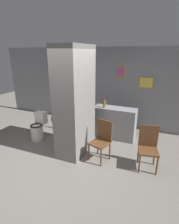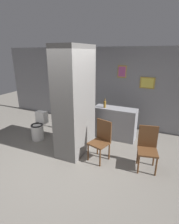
{
  "view_description": "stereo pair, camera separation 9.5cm",
  "coord_description": "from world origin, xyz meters",
  "px_view_note": "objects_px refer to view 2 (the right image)",
  "views": [
    {
      "loc": [
        2.06,
        -2.98,
        2.43
      ],
      "look_at": [
        0.32,
        0.97,
        0.95
      ],
      "focal_mm": 28.0,
      "sensor_mm": 36.0,
      "label": 1
    },
    {
      "loc": [
        2.15,
        -2.94,
        2.43
      ],
      "look_at": [
        0.32,
        0.97,
        0.95
      ],
      "focal_mm": 28.0,
      "sensor_mm": 36.0,
      "label": 2
    }
  ],
  "objects_px": {
    "chair_near_pillar": "(101,139)",
    "bicycle": "(74,122)",
    "chair_by_doorway": "(148,146)",
    "bottle_tall": "(105,104)",
    "toilet": "(39,128)"
  },
  "relations": [
    {
      "from": "toilet",
      "to": "bicycle",
      "type": "bearing_deg",
      "value": 49.17
    },
    {
      "from": "chair_by_doorway",
      "to": "bottle_tall",
      "type": "distance_m",
      "value": 1.77
    },
    {
      "from": "toilet",
      "to": "bicycle",
      "type": "distance_m",
      "value": 1.1
    },
    {
      "from": "toilet",
      "to": "bicycle",
      "type": "relative_size",
      "value": 0.46
    },
    {
      "from": "chair_near_pillar",
      "to": "bicycle",
      "type": "xyz_separation_m",
      "value": [
        -1.31,
        1.03,
        -0.2
      ]
    },
    {
      "from": "chair_near_pillar",
      "to": "chair_by_doorway",
      "type": "distance_m",
      "value": 1.03
    },
    {
      "from": "chair_near_pillar",
      "to": "bottle_tall",
      "type": "distance_m",
      "value": 1.27
    },
    {
      "from": "bicycle",
      "to": "bottle_tall",
      "type": "height_order",
      "value": "bottle_tall"
    },
    {
      "from": "chair_by_doorway",
      "to": "bicycle",
      "type": "bearing_deg",
      "value": 145.32
    },
    {
      "from": "chair_by_doorway",
      "to": "bottle_tall",
      "type": "relative_size",
      "value": 3.26
    },
    {
      "from": "toilet",
      "to": "chair_near_pillar",
      "type": "xyz_separation_m",
      "value": [
        2.03,
        -0.2,
        0.18
      ]
    },
    {
      "from": "chair_near_pillar",
      "to": "bicycle",
      "type": "bearing_deg",
      "value": 157.6
    },
    {
      "from": "toilet",
      "to": "chair_near_pillar",
      "type": "distance_m",
      "value": 2.05
    },
    {
      "from": "toilet",
      "to": "chair_by_doorway",
      "type": "height_order",
      "value": "chair_by_doorway"
    },
    {
      "from": "toilet",
      "to": "bottle_tall",
      "type": "height_order",
      "value": "bottle_tall"
    }
  ]
}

